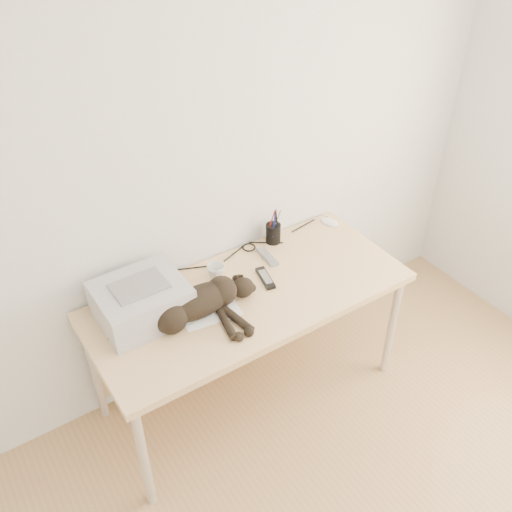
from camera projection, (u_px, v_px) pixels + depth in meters
wall_back at (207, 162)px, 2.70m from camera, size 3.50×0.00×3.50m
desk at (240, 303)px, 2.94m from camera, size 1.60×0.70×0.74m
printer at (142, 301)px, 2.62m from camera, size 0.40×0.34×0.19m
papers at (205, 310)px, 2.70m from camera, size 0.34×0.28×0.01m
cat at (195, 306)px, 2.63m from camera, size 0.72×0.33×0.16m
mug at (216, 272)px, 2.86m from camera, size 0.11×0.11×0.09m
pen_cup at (273, 233)px, 3.11m from camera, size 0.08×0.08×0.21m
remote_grey at (267, 257)px, 3.02m from camera, size 0.06×0.17×0.02m
remote_black at (265, 278)px, 2.88m from camera, size 0.08×0.18×0.02m
mouse at (330, 220)px, 3.28m from camera, size 0.10×0.13×0.04m
cable_tangle at (217, 260)px, 3.01m from camera, size 1.36×0.07×0.01m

